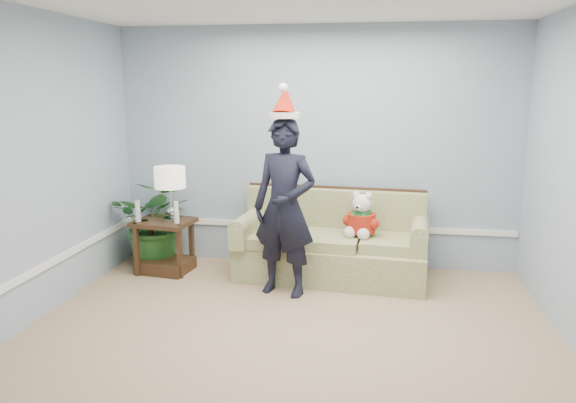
# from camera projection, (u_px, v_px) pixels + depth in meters

# --- Properties ---
(room_shell) EXTENTS (4.54, 5.04, 2.74)m
(room_shell) POSITION_uv_depth(u_px,v_px,m) (275.00, 188.00, 3.89)
(room_shell) COLOR tan
(room_shell) RESTS_ON ground
(wainscot_trim) EXTENTS (4.49, 4.99, 0.06)m
(wainscot_trim) POSITION_uv_depth(u_px,v_px,m) (178.00, 254.00, 5.40)
(wainscot_trim) COLOR white
(wainscot_trim) RESTS_ON room_shell
(sofa) EXTENTS (2.07, 1.03, 0.94)m
(sofa) POSITION_uv_depth(u_px,v_px,m) (332.00, 247.00, 6.07)
(sofa) COLOR #5D6C33
(sofa) RESTS_ON room_shell
(side_table) EXTENTS (0.67, 0.59, 0.59)m
(side_table) POSITION_uv_depth(u_px,v_px,m) (165.00, 251.00, 6.26)
(side_table) COLOR #3E2A16
(side_table) RESTS_ON room_shell
(table_lamp) EXTENTS (0.34, 0.34, 0.60)m
(table_lamp) POSITION_uv_depth(u_px,v_px,m) (170.00, 180.00, 6.06)
(table_lamp) COLOR silver
(table_lamp) RESTS_ON side_table
(candle_pair) EXTENTS (0.50, 0.06, 0.24)m
(candle_pair) POSITION_uv_depth(u_px,v_px,m) (157.00, 212.00, 6.06)
(candle_pair) COLOR silver
(candle_pair) RESTS_ON side_table
(houseplant) EXTENTS (0.95, 0.83, 1.02)m
(houseplant) POSITION_uv_depth(u_px,v_px,m) (157.00, 222.00, 6.42)
(houseplant) COLOR #235922
(houseplant) RESTS_ON room_shell
(man) EXTENTS (0.72, 0.56, 1.75)m
(man) POSITION_uv_depth(u_px,v_px,m) (285.00, 208.00, 5.47)
(man) COLOR black
(man) RESTS_ON room_shell
(santa_hat) EXTENTS (0.30, 0.34, 0.33)m
(santa_hat) POSITION_uv_depth(u_px,v_px,m) (285.00, 103.00, 5.27)
(santa_hat) COLOR white
(santa_hat) RESTS_ON man
(teddy_bear) EXTENTS (0.38, 0.38, 0.48)m
(teddy_bear) POSITION_uv_depth(u_px,v_px,m) (362.00, 220.00, 5.86)
(teddy_bear) COLOR white
(teddy_bear) RESTS_ON sofa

